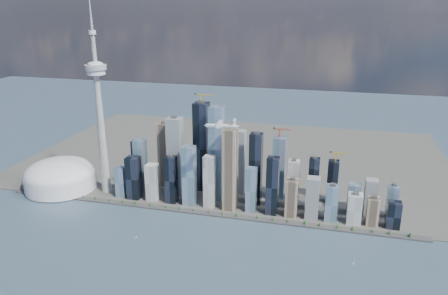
% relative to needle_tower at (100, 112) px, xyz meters
% --- Properties ---
extents(ground, '(4000.00, 4000.00, 0.00)m').
position_rel_needle_tower_xyz_m(ground, '(300.00, -310.00, -235.84)').
color(ground, '#34455B').
rests_on(ground, ground).
extents(seawall, '(1100.00, 22.00, 4.00)m').
position_rel_needle_tower_xyz_m(seawall, '(300.00, -60.00, -233.84)').
color(seawall, '#383838').
rests_on(seawall, ground).
extents(land, '(1400.00, 900.00, 3.00)m').
position_rel_needle_tower_xyz_m(land, '(300.00, 390.00, -234.34)').
color(land, '#4C4C47').
rests_on(land, ground).
extents(shoreline_trees, '(960.53, 7.20, 8.80)m').
position_rel_needle_tower_xyz_m(shoreline_trees, '(300.00, -60.00, -227.06)').
color(shoreline_trees, '#3F2D1E').
rests_on(shoreline_trees, seawall).
extents(skyscraper_cluster, '(736.00, 142.00, 279.39)m').
position_rel_needle_tower_xyz_m(skyscraper_cluster, '(359.61, 26.81, -148.68)').
color(skyscraper_cluster, black).
rests_on(skyscraper_cluster, land).
extents(needle_tower, '(56.00, 56.00, 550.50)m').
position_rel_needle_tower_xyz_m(needle_tower, '(0.00, 0.00, 0.00)').
color(needle_tower, gray).
rests_on(needle_tower, land).
extents(dome_stadium, '(200.00, 200.00, 86.00)m').
position_rel_needle_tower_xyz_m(dome_stadium, '(-140.00, -10.00, -196.40)').
color(dome_stadium, white).
rests_on(dome_stadium, land).
extents(airplane, '(80.21, 71.16, 19.56)m').
position_rel_needle_tower_xyz_m(airplane, '(366.87, -107.07, 16.11)').
color(airplane, white).
rests_on(airplane, ground).
extents(sailboat_west, '(5.86, 2.14, 8.09)m').
position_rel_needle_tower_xyz_m(sailboat_west, '(192.39, -215.05, -233.24)').
color(sailboat_west, white).
rests_on(sailboat_west, ground).
extents(sailboat_east, '(7.51, 4.03, 10.53)m').
position_rel_needle_tower_xyz_m(sailboat_east, '(674.24, -201.08, -232.46)').
color(sailboat_east, white).
rests_on(sailboat_east, ground).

